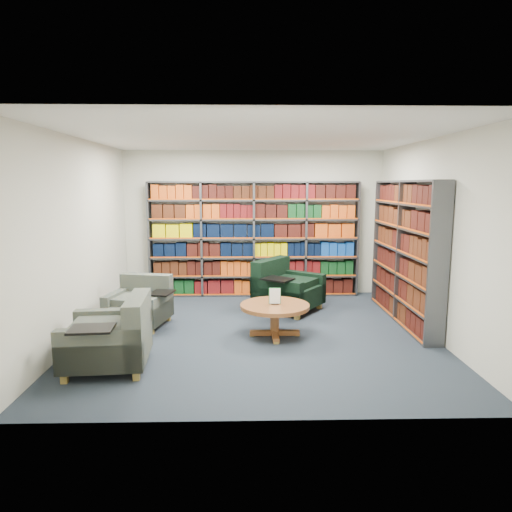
{
  "coord_description": "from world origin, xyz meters",
  "views": [
    {
      "loc": [
        -0.17,
        -6.41,
        2.15
      ],
      "look_at": [
        0.0,
        0.6,
        1.05
      ],
      "focal_mm": 32.0,
      "sensor_mm": 36.0,
      "label": 1
    }
  ],
  "objects_px": {
    "chair_teal_left": "(141,305)",
    "chair_green_right": "(284,290)",
    "chair_teal_front": "(115,340)",
    "coffee_table": "(275,311)"
  },
  "relations": [
    {
      "from": "chair_teal_left",
      "to": "chair_teal_front",
      "type": "height_order",
      "value": "chair_teal_front"
    },
    {
      "from": "chair_teal_left",
      "to": "coffee_table",
      "type": "xyz_separation_m",
      "value": [
        2.03,
        -0.59,
        0.07
      ]
    },
    {
      "from": "chair_teal_front",
      "to": "coffee_table",
      "type": "relative_size",
      "value": 1.17
    },
    {
      "from": "chair_teal_left",
      "to": "chair_teal_front",
      "type": "bearing_deg",
      "value": -87.55
    },
    {
      "from": "chair_teal_left",
      "to": "coffee_table",
      "type": "height_order",
      "value": "chair_teal_left"
    },
    {
      "from": "chair_teal_left",
      "to": "chair_green_right",
      "type": "xyz_separation_m",
      "value": [
        2.28,
        0.8,
        0.05
      ]
    },
    {
      "from": "chair_teal_left",
      "to": "chair_green_right",
      "type": "relative_size",
      "value": 0.78
    },
    {
      "from": "chair_teal_left",
      "to": "chair_green_right",
      "type": "bearing_deg",
      "value": 19.41
    },
    {
      "from": "chair_green_right",
      "to": "chair_teal_front",
      "type": "distance_m",
      "value": 3.34
    },
    {
      "from": "chair_green_right",
      "to": "coffee_table",
      "type": "bearing_deg",
      "value": -100.24
    }
  ]
}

